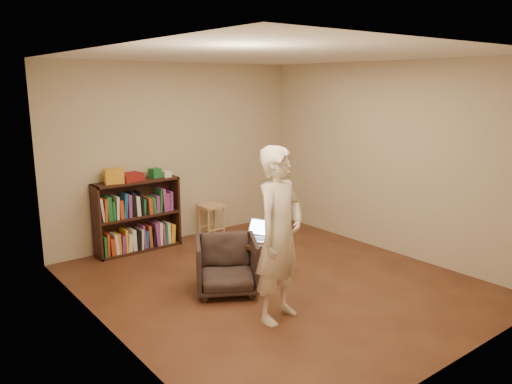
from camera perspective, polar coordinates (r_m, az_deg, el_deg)
floor at (r=6.00m, az=2.21°, el=-10.26°), size 4.50×4.50×0.00m
ceiling at (r=5.55m, az=2.44°, el=15.36°), size 4.50×4.50×0.00m
wall_back at (r=7.47m, az=-8.94°, el=4.46°), size 4.00×0.00×4.00m
wall_left at (r=4.62m, az=-16.96°, el=-0.80°), size 0.00×4.50×4.50m
wall_right at (r=7.08m, az=14.80°, el=3.76°), size 0.00×4.50×4.50m
bookshelf at (r=7.17m, az=-13.40°, el=-3.09°), size 1.20×0.30×1.00m
box_yellow at (r=6.89m, az=-15.94°, el=1.76°), size 0.27×0.22×0.20m
red_cloth at (r=7.01m, az=-14.16°, el=1.66°), size 0.37×0.30×0.11m
box_green at (r=7.16m, az=-11.48°, el=2.13°), size 0.16×0.16×0.13m
box_white at (r=7.20m, az=-10.18°, el=2.05°), size 0.11×0.11×0.09m
stool at (r=7.61m, az=-5.13°, el=-2.17°), size 0.35×0.35×0.50m
armchair at (r=5.65m, az=-3.37°, el=-8.35°), size 0.93×0.93×0.63m
side_table at (r=5.99m, az=0.02°, el=-6.18°), size 0.48×0.48×0.49m
laptop at (r=6.00m, az=0.12°, el=-4.82°), size 0.42×0.41×0.21m
person at (r=4.85m, az=2.69°, el=-4.93°), size 0.72×0.57×1.74m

